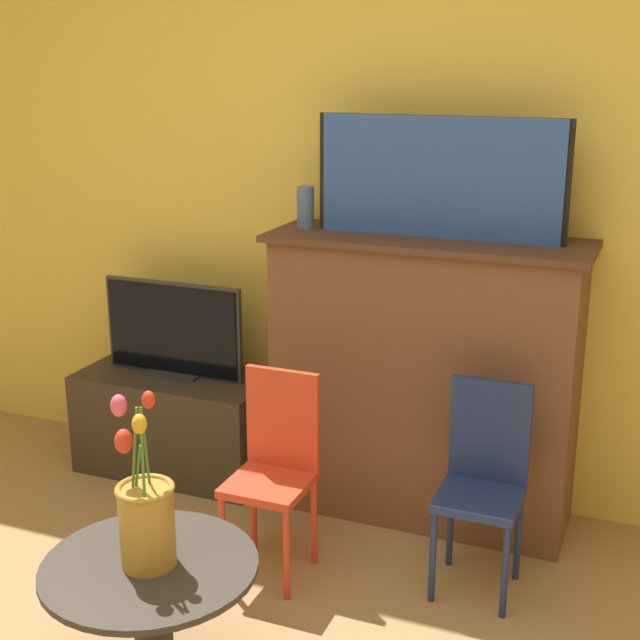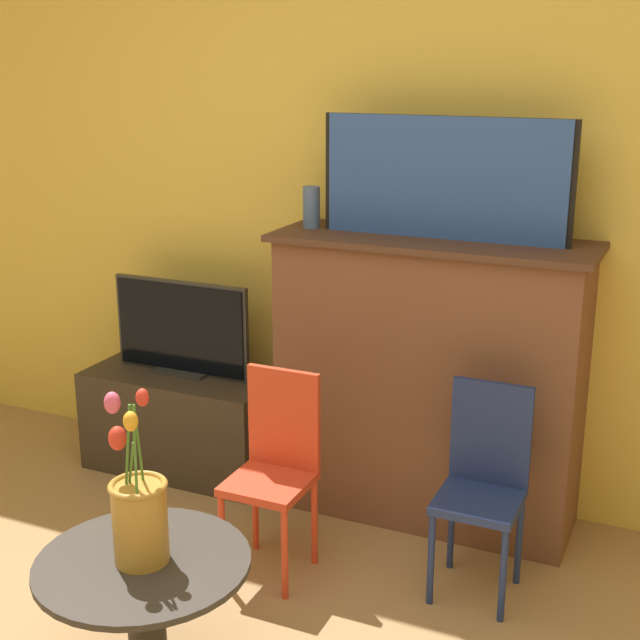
{
  "view_description": "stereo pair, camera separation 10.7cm",
  "coord_description": "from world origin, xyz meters",
  "px_view_note": "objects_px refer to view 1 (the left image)",
  "views": [
    {
      "loc": [
        1.03,
        -1.37,
        1.83
      ],
      "look_at": [
        -0.07,
        1.32,
        0.97
      ],
      "focal_mm": 50.0,
      "sensor_mm": 36.0,
      "label": 1
    },
    {
      "loc": [
        1.13,
        -1.33,
        1.83
      ],
      "look_at": [
        -0.07,
        1.32,
        0.97
      ],
      "focal_mm": 50.0,
      "sensor_mm": 36.0,
      "label": 2
    }
  ],
  "objects_px": {
    "chair_red": "(275,461)",
    "chair_blue": "(484,475)",
    "tv_monitor": "(173,331)",
    "vase_tulips": "(146,516)",
    "painting": "(439,178)"
  },
  "relations": [
    {
      "from": "tv_monitor",
      "to": "vase_tulips",
      "type": "xyz_separation_m",
      "value": [
        0.7,
        -1.33,
        -0.09
      ]
    },
    {
      "from": "chair_red",
      "to": "tv_monitor",
      "type": "bearing_deg",
      "value": 142.74
    },
    {
      "from": "chair_red",
      "to": "chair_blue",
      "type": "relative_size",
      "value": 1.0
    },
    {
      "from": "chair_red",
      "to": "chair_blue",
      "type": "height_order",
      "value": "same"
    },
    {
      "from": "painting",
      "to": "chair_blue",
      "type": "xyz_separation_m",
      "value": [
        0.31,
        -0.44,
        -0.97
      ]
    },
    {
      "from": "chair_red",
      "to": "vase_tulips",
      "type": "height_order",
      "value": "vase_tulips"
    },
    {
      "from": "chair_blue",
      "to": "vase_tulips",
      "type": "bearing_deg",
      "value": -129.98
    },
    {
      "from": "painting",
      "to": "tv_monitor",
      "type": "height_order",
      "value": "painting"
    },
    {
      "from": "tv_monitor",
      "to": "vase_tulips",
      "type": "relative_size",
      "value": 1.29
    },
    {
      "from": "chair_red",
      "to": "chair_blue",
      "type": "xyz_separation_m",
      "value": [
        0.72,
        0.18,
        0.0
      ]
    },
    {
      "from": "painting",
      "to": "vase_tulips",
      "type": "relative_size",
      "value": 1.87
    },
    {
      "from": "vase_tulips",
      "to": "chair_red",
      "type": "bearing_deg",
      "value": 85.72
    },
    {
      "from": "painting",
      "to": "tv_monitor",
      "type": "relative_size",
      "value": 1.45
    },
    {
      "from": "tv_monitor",
      "to": "chair_red",
      "type": "bearing_deg",
      "value": -37.26
    },
    {
      "from": "painting",
      "to": "vase_tulips",
      "type": "distance_m",
      "value": 1.65
    }
  ]
}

